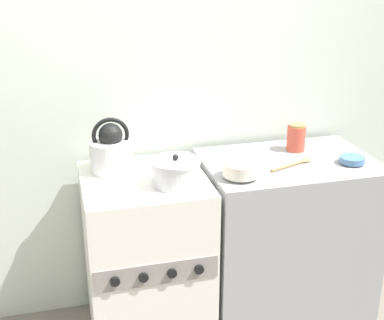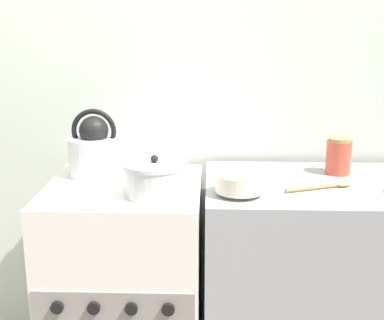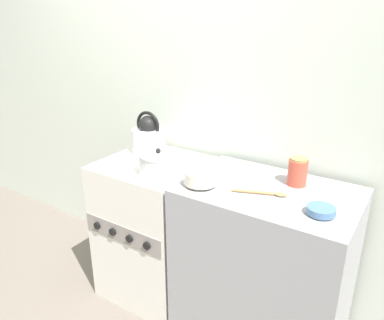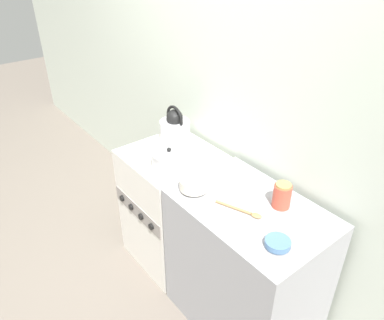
% 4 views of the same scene
% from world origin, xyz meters
% --- Properties ---
extents(wall_back, '(7.00, 0.06, 2.50)m').
position_xyz_m(wall_back, '(0.00, 0.66, 1.25)').
color(wall_back, silver).
rests_on(wall_back, ground_plane).
extents(stove, '(0.59, 0.61, 0.91)m').
position_xyz_m(stove, '(0.00, 0.29, 0.45)').
color(stove, silver).
rests_on(stove, ground_plane).
extents(counter, '(0.86, 0.59, 0.92)m').
position_xyz_m(counter, '(0.75, 0.30, 0.46)').
color(counter, '#99999E').
rests_on(counter, ground_plane).
extents(kettle, '(0.26, 0.21, 0.27)m').
position_xyz_m(kettle, '(-0.13, 0.43, 1.01)').
color(kettle, silver).
rests_on(kettle, stove).
extents(cooking_pot, '(0.23, 0.23, 0.15)m').
position_xyz_m(cooking_pot, '(0.13, 0.19, 0.97)').
color(cooking_pot, silver).
rests_on(cooking_pot, stove).
extents(enamel_bowl, '(0.17, 0.17, 0.08)m').
position_xyz_m(enamel_bowl, '(0.43, 0.15, 0.97)').
color(enamel_bowl, beige).
rests_on(enamel_bowl, counter).
extents(small_ceramic_bowl, '(0.12, 0.12, 0.04)m').
position_xyz_m(small_ceramic_bowl, '(1.03, 0.18, 0.94)').
color(small_ceramic_bowl, '#4C729E').
rests_on(small_ceramic_bowl, counter).
extents(storage_jar, '(0.10, 0.10, 0.15)m').
position_xyz_m(storage_jar, '(0.84, 0.42, 0.99)').
color(storage_jar, '#CC4C38').
rests_on(storage_jar, counter).
extents(wooden_spoon, '(0.26, 0.12, 0.02)m').
position_xyz_m(wooden_spoon, '(0.75, 0.23, 0.93)').
color(wooden_spoon, '#A37A4C').
rests_on(wooden_spoon, counter).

